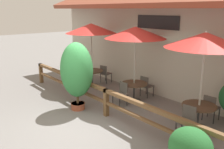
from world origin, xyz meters
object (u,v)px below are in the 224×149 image
Objects in this scene: dining_table_far at (199,110)px; chair_far_wallside at (211,107)px; dining_table_near at (92,73)px; dining_table_middle at (134,86)px; potted_plant_small_flowering at (190,148)px; patio_umbrella_middle at (135,33)px; patio_umbrella_far at (205,40)px; chair_far_streetside at (187,119)px; chair_near_streetside at (80,78)px; chair_near_wallside at (105,73)px; chair_middle_streetside at (121,93)px; patio_umbrella_near at (91,28)px; potted_plant_entrance_palm at (77,71)px; chair_middle_wallside at (146,85)px.

chair_far_wallside is at bearing 90.32° from dining_table_far.
dining_table_near is 2.74m from dining_table_middle.
dining_table_middle is 0.96× the size of potted_plant_small_flowering.
patio_umbrella_middle is 3.36× the size of chair_far_wallside.
patio_umbrella_far reaches higher than chair_far_streetside.
dining_table_middle is 0.35× the size of patio_umbrella_far.
chair_near_streetside is at bearing 170.64° from chair_far_streetside.
chair_middle_streetside is at bearing 140.61° from chair_near_wallside.
dining_table_middle is (2.74, 0.07, -2.08)m from patio_umbrella_near.
patio_umbrella_far is 2.77× the size of potted_plant_small_flowering.
potted_plant_small_flowering is (1.09, -2.79, 0.10)m from chair_far_wallside.
chair_far_streetside is at bearing 88.46° from chair_far_wallside.
patio_umbrella_far is 1.21× the size of potted_plant_entrance_palm.
potted_plant_entrance_palm is (2.07, -2.09, -1.24)m from patio_umbrella_near.
chair_middle_wallside is at bearing 143.92° from potted_plant_small_flowering.
dining_table_middle is at bearing 7.03° from chair_far_wallside.
chair_near_streetside is 1.00× the size of chair_near_wallside.
chair_middle_streetside is 4.21m from potted_plant_small_flowering.
chair_middle_wallside is at bearing 164.20° from dining_table_far.
chair_near_streetside is at bearing -163.10° from patio_umbrella_middle.
potted_plant_entrance_palm is at bearing -117.79° from chair_middle_streetside.
chair_middle_wallside reaches higher than dining_table_near.
patio_umbrella_near is 7.33m from potted_plant_small_flowering.
chair_middle_streetside is (0.03, -0.70, -2.17)m from patio_umbrella_middle.
potted_plant_small_flowering is (3.94, -1.50, 0.10)m from chair_middle_streetside.
chair_near_wallside is 0.86× the size of dining_table_far.
potted_plant_small_flowering is (3.97, -2.20, 0.01)m from dining_table_middle.
dining_table_middle is 1.17× the size of chair_middle_streetside.
chair_middle_streetside is 2.92m from chair_far_streetside.
chair_near_streetside is 5.58m from dining_table_far.
patio_umbrella_middle is 3.65m from chair_far_wallside.
chair_middle_streetside is (2.71, -1.37, 0.00)m from chair_near_wallside.
chair_far_wallside is 2.99m from potted_plant_small_flowering.
chair_middle_wallside is at bearing 91.28° from dining_table_middle.
patio_umbrella_middle is at bearing 150.99° from potted_plant_small_flowering.
dining_table_middle is 0.71m from chair_middle_streetside.
chair_middle_wallside is 1.00× the size of chair_far_streetside.
potted_plant_small_flowering is at bearing -10.28° from chair_near_streetside.
potted_plant_small_flowering reaches higher than chair_far_wallside.
potted_plant_entrance_palm is (-3.55, -2.04, 0.84)m from dining_table_far.
dining_table_middle is 2.89m from dining_table_far.
chair_near_streetside is 0.36× the size of potted_plant_entrance_palm.
dining_table_middle is 3.07m from chair_far_streetside.
patio_umbrella_middle reaches higher than dining_table_far.
dining_table_middle is 2.94m from chair_far_wallside.
potted_plant_entrance_palm reaches higher than chair_middle_streetside.
chair_near_wallside is 1.00× the size of chair_middle_wallside.
chair_far_streetside and chair_far_wallside have the same top height.
chair_near_streetside reaches higher than dining_table_far.
potted_plant_entrance_palm is (-0.66, -2.16, 0.84)m from dining_table_middle.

